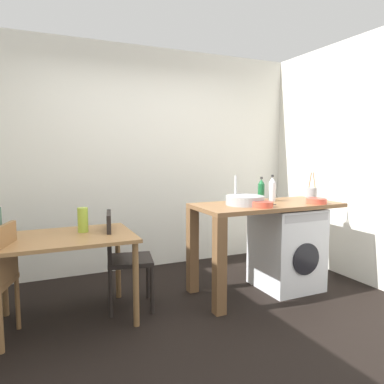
{
  "coord_description": "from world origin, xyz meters",
  "views": [
    {
      "loc": [
        -1.2,
        -2.59,
        1.43
      ],
      "look_at": [
        0.16,
        0.45,
        1.07
      ],
      "focal_mm": 33.83,
      "sensor_mm": 36.0,
      "label": 1
    }
  ],
  "objects_px": {
    "washing_machine": "(286,248)",
    "bottle_squat_brown": "(272,189)",
    "bottle_tall_green": "(261,190)",
    "mixing_bowl": "(262,204)",
    "chair_opposite": "(122,254)",
    "colander": "(317,201)",
    "vase": "(83,220)",
    "utensil_crock": "(312,193)",
    "dining_table": "(67,247)"
  },
  "relations": [
    {
      "from": "bottle_tall_green",
      "to": "washing_machine",
      "type": "bearing_deg",
      "value": -36.28
    },
    {
      "from": "colander",
      "to": "vase",
      "type": "xyz_separation_m",
      "value": [
        -2.23,
        0.44,
        -0.1
      ]
    },
    {
      "from": "washing_machine",
      "to": "vase",
      "type": "xyz_separation_m",
      "value": [
        -2.05,
        0.22,
        0.42
      ]
    },
    {
      "from": "chair_opposite",
      "to": "washing_machine",
      "type": "xyz_separation_m",
      "value": [
        1.72,
        -0.19,
        -0.08
      ]
    },
    {
      "from": "bottle_tall_green",
      "to": "mixing_bowl",
      "type": "relative_size",
      "value": 1.26
    },
    {
      "from": "washing_machine",
      "to": "vase",
      "type": "relative_size",
      "value": 3.97
    },
    {
      "from": "chair_opposite",
      "to": "mixing_bowl",
      "type": "height_order",
      "value": "mixing_bowl"
    },
    {
      "from": "dining_table",
      "to": "washing_machine",
      "type": "relative_size",
      "value": 1.28
    },
    {
      "from": "mixing_bowl",
      "to": "colander",
      "type": "height_order",
      "value": "mixing_bowl"
    },
    {
      "from": "dining_table",
      "to": "chair_opposite",
      "type": "height_order",
      "value": "chair_opposite"
    },
    {
      "from": "bottle_squat_brown",
      "to": "utensil_crock",
      "type": "xyz_separation_m",
      "value": [
        0.48,
        -0.06,
        -0.06
      ]
    },
    {
      "from": "utensil_crock",
      "to": "vase",
      "type": "height_order",
      "value": "utensil_crock"
    },
    {
      "from": "dining_table",
      "to": "utensil_crock",
      "type": "relative_size",
      "value": 3.67
    },
    {
      "from": "chair_opposite",
      "to": "bottle_tall_green",
      "type": "distance_m",
      "value": 1.59
    },
    {
      "from": "utensil_crock",
      "to": "bottle_tall_green",
      "type": "bearing_deg",
      "value": 169.4
    },
    {
      "from": "washing_machine",
      "to": "colander",
      "type": "height_order",
      "value": "colander"
    },
    {
      "from": "mixing_bowl",
      "to": "colander",
      "type": "xyz_separation_m",
      "value": [
        0.65,
        -0.02,
        -0.0
      ]
    },
    {
      "from": "chair_opposite",
      "to": "bottle_squat_brown",
      "type": "xyz_separation_m",
      "value": [
        1.6,
        -0.07,
        0.54
      ]
    },
    {
      "from": "dining_table",
      "to": "bottle_squat_brown",
      "type": "relative_size",
      "value": 3.93
    },
    {
      "from": "dining_table",
      "to": "washing_machine",
      "type": "distance_m",
      "value": 2.21
    },
    {
      "from": "bottle_squat_brown",
      "to": "vase",
      "type": "height_order",
      "value": "bottle_squat_brown"
    },
    {
      "from": "dining_table",
      "to": "colander",
      "type": "distance_m",
      "value": 2.43
    },
    {
      "from": "vase",
      "to": "chair_opposite",
      "type": "bearing_deg",
      "value": -6.13
    },
    {
      "from": "bottle_squat_brown",
      "to": "mixing_bowl",
      "type": "relative_size",
      "value": 1.37
    },
    {
      "from": "dining_table",
      "to": "chair_opposite",
      "type": "bearing_deg",
      "value": 7.75
    },
    {
      "from": "chair_opposite",
      "to": "colander",
      "type": "xyz_separation_m",
      "value": [
        1.91,
        -0.41,
        0.44
      ]
    },
    {
      "from": "bottle_tall_green",
      "to": "bottle_squat_brown",
      "type": "xyz_separation_m",
      "value": [
        0.11,
        -0.05,
        0.01
      ]
    },
    {
      "from": "bottle_tall_green",
      "to": "bottle_squat_brown",
      "type": "relative_size",
      "value": 0.92
    },
    {
      "from": "dining_table",
      "to": "bottle_tall_green",
      "type": "relative_size",
      "value": 4.26
    },
    {
      "from": "chair_opposite",
      "to": "colander",
      "type": "bearing_deg",
      "value": 89.51
    },
    {
      "from": "colander",
      "to": "bottle_tall_green",
      "type": "bearing_deg",
      "value": 137.08
    },
    {
      "from": "chair_opposite",
      "to": "colander",
      "type": "height_order",
      "value": "colander"
    },
    {
      "from": "dining_table",
      "to": "bottle_squat_brown",
      "type": "height_order",
      "value": "bottle_squat_brown"
    },
    {
      "from": "dining_table",
      "to": "bottle_squat_brown",
      "type": "distance_m",
      "value": 2.12
    },
    {
      "from": "bottle_tall_green",
      "to": "colander",
      "type": "xyz_separation_m",
      "value": [
        0.41,
        -0.38,
        -0.09
      ]
    },
    {
      "from": "dining_table",
      "to": "bottle_tall_green",
      "type": "distance_m",
      "value": 2.01
    },
    {
      "from": "chair_opposite",
      "to": "utensil_crock",
      "type": "xyz_separation_m",
      "value": [
        2.09,
        -0.14,
        0.48
      ]
    },
    {
      "from": "bottle_squat_brown",
      "to": "utensil_crock",
      "type": "distance_m",
      "value": 0.49
    },
    {
      "from": "bottle_tall_green",
      "to": "vase",
      "type": "bearing_deg",
      "value": 178.07
    },
    {
      "from": "bottle_squat_brown",
      "to": "utensil_crock",
      "type": "relative_size",
      "value": 0.93
    },
    {
      "from": "washing_machine",
      "to": "bottle_squat_brown",
      "type": "relative_size",
      "value": 3.07
    },
    {
      "from": "washing_machine",
      "to": "mixing_bowl",
      "type": "xyz_separation_m",
      "value": [
        -0.46,
        -0.2,
        0.52
      ]
    },
    {
      "from": "colander",
      "to": "washing_machine",
      "type": "bearing_deg",
      "value": 130.74
    },
    {
      "from": "washing_machine",
      "to": "bottle_squat_brown",
      "type": "height_order",
      "value": "bottle_squat_brown"
    },
    {
      "from": "bottle_tall_green",
      "to": "colander",
      "type": "height_order",
      "value": "bottle_tall_green"
    },
    {
      "from": "vase",
      "to": "mixing_bowl",
      "type": "bearing_deg",
      "value": -14.86
    },
    {
      "from": "dining_table",
      "to": "mixing_bowl",
      "type": "bearing_deg",
      "value": -10.48
    },
    {
      "from": "mixing_bowl",
      "to": "dining_table",
      "type": "bearing_deg",
      "value": 169.52
    },
    {
      "from": "mixing_bowl",
      "to": "vase",
      "type": "height_order",
      "value": "mixing_bowl"
    },
    {
      "from": "washing_machine",
      "to": "vase",
      "type": "bearing_deg",
      "value": 173.76
    }
  ]
}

